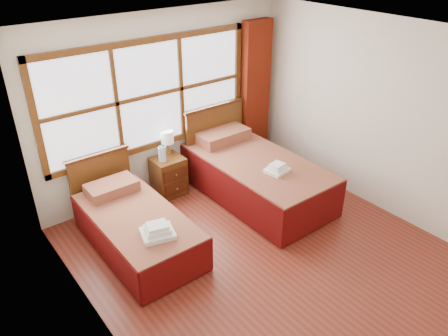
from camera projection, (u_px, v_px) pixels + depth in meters
floor at (268, 257)px, 5.30m from camera, size 4.50×4.50×0.00m
ceiling at (282, 40)px, 4.05m from camera, size 4.50×4.50×0.00m
wall_back at (165, 104)px, 6.23m from camera, size 4.00×0.00×4.00m
wall_left at (98, 233)px, 3.60m from camera, size 0.00×4.50×4.50m
wall_right at (384, 119)px, 5.75m from camera, size 0.00×4.50×4.50m
window at (150, 95)px, 5.97m from camera, size 3.16×0.06×1.56m
curtain at (255, 93)px, 7.06m from camera, size 0.50×0.16×2.30m
bed_left at (135, 226)px, 5.38m from camera, size 0.95×1.97×0.91m
bed_right at (253, 174)px, 6.39m from camera, size 1.17×2.27×1.14m
nightstand at (169, 176)px, 6.45m from camera, size 0.44×0.44×0.59m
towels_left at (158, 231)px, 4.86m from camera, size 0.43×0.40×0.15m
towels_right at (277, 169)px, 5.89m from camera, size 0.33×0.30×0.12m
lamp at (167, 138)px, 6.33m from camera, size 0.19×0.19×0.36m
bottle_near at (161, 154)px, 6.18m from camera, size 0.06×0.06×0.24m
bottle_far at (164, 154)px, 6.18m from camera, size 0.07×0.07×0.26m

